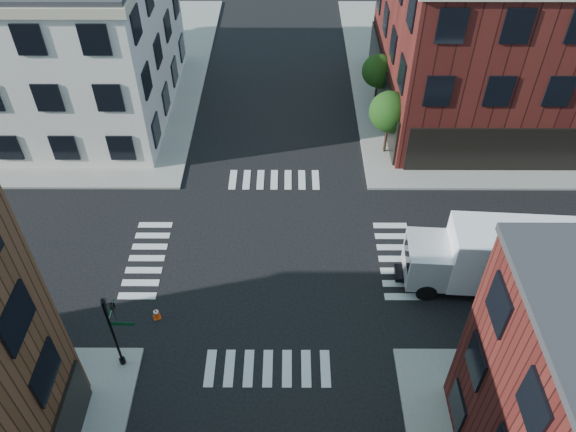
# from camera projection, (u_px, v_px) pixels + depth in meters

# --- Properties ---
(ground) EXTENTS (120.00, 120.00, 0.00)m
(ground) POSITION_uv_depth(u_px,v_px,m) (272.00, 259.00, 31.41)
(ground) COLOR black
(ground) RESTS_ON ground
(sidewalk_ne) EXTENTS (30.00, 30.00, 0.15)m
(sidewalk_ne) POSITION_uv_depth(u_px,v_px,m) (530.00, 74.00, 46.71)
(sidewalk_ne) COLOR gray
(sidewalk_ne) RESTS_ON ground
(sidewalk_nw) EXTENTS (30.00, 30.00, 0.15)m
(sidewalk_nw) POSITION_uv_depth(u_px,v_px,m) (27.00, 73.00, 46.83)
(sidewalk_nw) COLOR gray
(sidewalk_nw) RESTS_ON ground
(building_ne) EXTENTS (25.00, 16.00, 12.00)m
(building_ne) POSITION_uv_depth(u_px,v_px,m) (570.00, 32.00, 39.02)
(building_ne) COLOR #401210
(building_ne) RESTS_ON ground
(building_nw) EXTENTS (22.00, 16.00, 11.00)m
(building_nw) POSITION_uv_depth(u_px,v_px,m) (6.00, 38.00, 39.47)
(building_nw) COLOR silver
(building_nw) RESTS_ON ground
(tree_near) EXTENTS (2.69, 2.69, 4.49)m
(tree_near) POSITION_uv_depth(u_px,v_px,m) (390.00, 114.00, 36.56)
(tree_near) COLOR black
(tree_near) RESTS_ON ground
(tree_far) EXTENTS (2.43, 2.43, 4.07)m
(tree_far) POSITION_uv_depth(u_px,v_px,m) (379.00, 73.00, 41.16)
(tree_far) COLOR black
(tree_far) RESTS_ON ground
(signal_pole) EXTENTS (1.29, 1.24, 4.60)m
(signal_pole) POSITION_uv_depth(u_px,v_px,m) (113.00, 326.00, 24.58)
(signal_pole) COLOR black
(signal_pole) RESTS_ON ground
(box_truck) EXTENTS (8.92, 3.20, 3.97)m
(box_truck) POSITION_uv_depth(u_px,v_px,m) (495.00, 258.00, 28.62)
(box_truck) COLOR white
(box_truck) RESTS_ON ground
(traffic_cone) EXTENTS (0.48, 0.48, 0.67)m
(traffic_cone) POSITION_uv_depth(u_px,v_px,m) (156.00, 313.00, 28.21)
(traffic_cone) COLOR #E9400A
(traffic_cone) RESTS_ON ground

